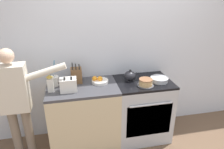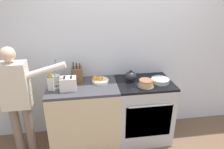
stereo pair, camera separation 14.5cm
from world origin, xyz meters
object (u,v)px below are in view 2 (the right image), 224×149
(stove_range, at_px, (142,110))
(knife_block, at_px, (77,74))
(mixing_bowl, at_px, (160,81))
(toaster, at_px, (68,84))
(layer_cake, at_px, (146,83))
(utensil_crock, at_px, (55,79))
(tea_kettle, at_px, (131,76))
(milk_carton, at_px, (51,82))
(person_baker, at_px, (17,95))
(fruit_bowl, at_px, (100,80))

(stove_range, relative_size, knife_block, 3.22)
(mixing_bowl, relative_size, toaster, 1.12)
(layer_cake, relative_size, utensil_crock, 0.64)
(tea_kettle, xyz_separation_m, mixing_bowl, (0.39, -0.13, -0.04))
(milk_carton, xyz_separation_m, person_baker, (-0.42, -0.03, -0.13))
(knife_block, bearing_deg, utensil_crock, -171.34)
(stove_range, bearing_deg, utensil_crock, 174.59)
(stove_range, relative_size, mixing_bowl, 3.70)
(layer_cake, xyz_separation_m, person_baker, (-1.63, 0.06, -0.07))
(stove_range, bearing_deg, toaster, -174.94)
(stove_range, relative_size, milk_carton, 4.07)
(person_baker, bearing_deg, layer_cake, 5.60)
(tea_kettle, xyz_separation_m, knife_block, (-0.73, 0.09, 0.03))
(layer_cake, distance_m, utensil_crock, 1.21)
(stove_range, relative_size, toaster, 4.14)
(layer_cake, height_order, toaster, toaster)
(mixing_bowl, relative_size, person_baker, 0.16)
(mixing_bowl, bearing_deg, toaster, -178.51)
(knife_block, height_order, milk_carton, knife_block)
(utensil_crock, xyz_separation_m, milk_carton, (-0.04, -0.17, 0.04))
(toaster, xyz_separation_m, milk_carton, (-0.22, 0.04, 0.02))
(layer_cake, relative_size, fruit_bowl, 0.96)
(stove_range, distance_m, milk_carton, 1.37)
(mixing_bowl, xyz_separation_m, utensil_crock, (-1.41, 0.17, 0.04))
(knife_block, distance_m, person_baker, 0.79)
(knife_block, xyz_separation_m, milk_carton, (-0.33, -0.21, 0.01))
(milk_carton, bearing_deg, layer_cake, -4.30)
(mixing_bowl, bearing_deg, layer_cake, -159.43)
(stove_range, xyz_separation_m, layer_cake, (-0.03, -0.15, 0.50))
(stove_range, distance_m, tea_kettle, 0.56)
(layer_cake, relative_size, milk_carton, 0.97)
(toaster, bearing_deg, tea_kettle, 10.57)
(knife_block, xyz_separation_m, person_baker, (-0.74, -0.24, -0.13))
(layer_cake, relative_size, knife_block, 0.77)
(milk_carton, bearing_deg, mixing_bowl, -0.14)
(mixing_bowl, bearing_deg, tea_kettle, 161.92)
(person_baker, bearing_deg, knife_block, 25.82)
(utensil_crock, relative_size, fruit_bowl, 1.50)
(tea_kettle, relative_size, fruit_bowl, 0.87)
(layer_cake, bearing_deg, utensil_crock, 167.53)
(utensil_crock, height_order, milk_carton, utensil_crock)
(mixing_bowl, height_order, milk_carton, milk_carton)
(mixing_bowl, xyz_separation_m, fruit_bowl, (-0.82, 0.14, -0.00))
(mixing_bowl, distance_m, person_baker, 1.87)
(fruit_bowl, xyz_separation_m, person_baker, (-1.05, -0.16, -0.06))
(layer_cake, bearing_deg, fruit_bowl, 158.99)
(layer_cake, bearing_deg, person_baker, 177.77)
(stove_range, bearing_deg, milk_carton, -177.46)
(mixing_bowl, relative_size, knife_block, 0.87)
(mixing_bowl, xyz_separation_m, person_baker, (-1.86, -0.02, -0.06))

